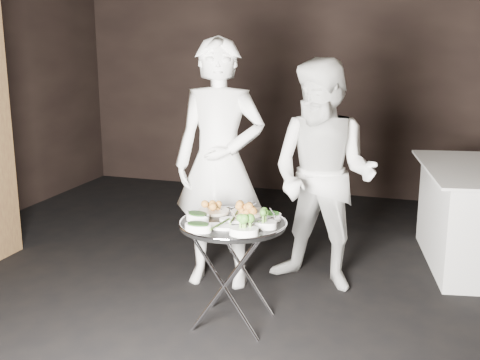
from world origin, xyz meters
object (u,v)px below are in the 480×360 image
(waiter_left, at_px, (220,164))
(waiter_right, at_px, (323,176))
(serving_tray, at_px, (233,223))
(tray_stand, at_px, (233,269))

(waiter_left, distance_m, waiter_right, 0.78)
(waiter_left, bearing_deg, serving_tray, -69.15)
(tray_stand, height_order, serving_tray, serving_tray)
(waiter_right, bearing_deg, tray_stand, -104.96)
(serving_tray, xyz_separation_m, waiter_left, (-0.32, 0.64, 0.24))
(tray_stand, height_order, waiter_left, waiter_left)
(tray_stand, distance_m, waiter_left, 0.90)
(serving_tray, relative_size, waiter_left, 0.37)
(serving_tray, relative_size, waiter_right, 0.41)
(tray_stand, bearing_deg, serving_tray, 116.57)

